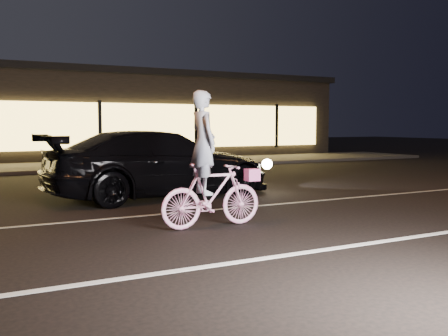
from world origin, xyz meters
TOP-DOWN VIEW (x-y plane):
  - ground at (0.00, 0.00)m, footprint 90.00×90.00m
  - lane_stripe_near at (0.00, -1.50)m, footprint 60.00×0.12m
  - lane_stripe_far at (0.00, 2.00)m, footprint 60.00×0.10m
  - sidewalk at (0.00, 13.00)m, footprint 30.00×4.00m
  - storefront at (0.00, 18.97)m, footprint 25.40×8.42m
  - cyclist at (-1.59, 0.52)m, footprint 1.76×0.60m
  - sedan at (-1.13, 4.14)m, footprint 5.44×2.59m

SIDE VIEW (x-z plane):
  - ground at x=0.00m, z-range 0.00..0.00m
  - lane_stripe_near at x=0.00m, z-range 0.00..0.01m
  - lane_stripe_far at x=0.00m, z-range 0.00..0.01m
  - sidewalk at x=0.00m, z-range 0.00..0.12m
  - sedan at x=-1.13m, z-range 0.00..1.53m
  - cyclist at x=-1.59m, z-range -0.32..1.89m
  - storefront at x=0.00m, z-range 0.05..4.25m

